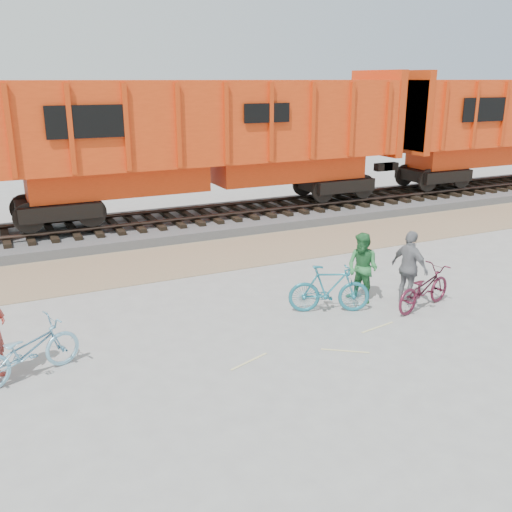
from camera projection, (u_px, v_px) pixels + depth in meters
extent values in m
plane|color=#9E9E99|center=(278.00, 334.00, 11.38)|extent=(120.00, 120.00, 0.00)
cube|color=#9B8160|center=(187.00, 259.00, 16.11)|extent=(120.00, 3.00, 0.02)
cube|color=slate|center=(153.00, 226.00, 19.08)|extent=(120.00, 4.00, 0.30)
cube|color=black|center=(153.00, 220.00, 19.02)|extent=(0.22, 2.60, 0.12)
cube|color=black|center=(319.00, 203.00, 21.70)|extent=(0.22, 2.60, 0.12)
cylinder|color=#382821|center=(159.00, 221.00, 18.36)|extent=(120.00, 0.12, 0.12)
cylinder|color=#382821|center=(147.00, 212.00, 19.60)|extent=(120.00, 0.12, 0.12)
cube|color=black|center=(210.00, 198.00, 19.70)|extent=(11.20, 2.20, 0.80)
cube|color=red|center=(209.00, 173.00, 19.44)|extent=(11.76, 1.65, 0.90)
cube|color=red|center=(208.00, 121.00, 18.92)|extent=(14.00, 3.00, 2.60)
cube|color=#BF320B|center=(376.00, 113.00, 21.72)|extent=(0.30, 3.06, 3.10)
cube|color=black|center=(87.00, 122.00, 15.77)|extent=(2.20, 0.04, 0.90)
cube|color=#BF320B|center=(403.00, 112.00, 22.25)|extent=(0.30, 3.06, 3.10)
cube|color=black|center=(485.00, 110.00, 21.95)|extent=(2.20, 0.04, 0.90)
imported|color=#80BCD8|center=(27.00, 351.00, 9.62)|extent=(1.98, 1.26, 0.98)
imported|color=#206F82|center=(329.00, 289.00, 12.33)|extent=(1.82, 1.17, 1.06)
imported|color=#511729|center=(424.00, 288.00, 12.54)|extent=(1.90, 1.08, 0.94)
imported|color=#2B733A|center=(363.00, 268.00, 12.83)|extent=(0.84, 0.94, 1.60)
imported|color=slate|center=(410.00, 268.00, 12.73)|extent=(0.56, 1.04, 1.68)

